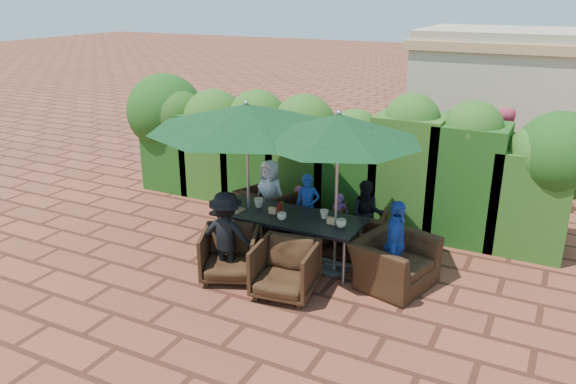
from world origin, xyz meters
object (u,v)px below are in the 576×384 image
at_px(chair_far_right, 362,228).
at_px(chair_near_left, 230,252).
at_px(umbrella_left, 247,117).
at_px(chair_far_mid, 317,219).
at_px(chair_far_left, 266,208).
at_px(umbrella_right, 338,128).
at_px(dining_table, 288,220).
at_px(chair_end_right, 395,255).
at_px(chair_near_right, 285,267).

relative_size(chair_far_right, chair_near_left, 0.90).
height_order(umbrella_left, chair_far_mid, umbrella_left).
bearing_deg(chair_near_left, umbrella_left, 80.00).
height_order(umbrella_left, chair_far_left, umbrella_left).
distance_m(chair_far_mid, chair_far_right, 0.84).
relative_size(umbrella_left, chair_far_right, 4.03).
xyz_separation_m(umbrella_right, chair_far_left, (-1.66, 0.86, -1.79)).
bearing_deg(chair_far_left, chair_far_right, -158.08).
xyz_separation_m(umbrella_right, chair_far_mid, (-0.72, 0.99, -1.87)).
bearing_deg(chair_far_mid, dining_table, 82.41).
relative_size(dining_table, chair_far_mid, 3.36).
bearing_deg(dining_table, chair_far_left, 136.03).
relative_size(umbrella_right, chair_near_left, 2.97).
bearing_deg(umbrella_right, chair_end_right, -1.01).
height_order(chair_far_mid, chair_end_right, chair_end_right).
xyz_separation_m(chair_far_left, chair_near_left, (0.37, -1.75, -0.01)).
relative_size(chair_far_mid, chair_end_right, 0.64).
distance_m(chair_far_mid, chair_end_right, 1.93).
xyz_separation_m(chair_far_right, chair_near_left, (-1.39, -1.77, 0.04)).
height_order(umbrella_left, chair_near_right, umbrella_left).
height_order(chair_far_left, chair_far_mid, chair_far_left).
distance_m(umbrella_left, chair_near_left, 2.04).
height_order(dining_table, umbrella_right, umbrella_right).
bearing_deg(chair_near_right, chair_far_right, 68.97).
height_order(dining_table, chair_near_right, chair_near_right).
height_order(dining_table, umbrella_left, umbrella_left).
distance_m(umbrella_left, umbrella_right, 1.51).
distance_m(chair_near_right, chair_end_right, 1.58).
bearing_deg(chair_near_left, dining_table, 37.85).
bearing_deg(dining_table, umbrella_right, -1.59).
distance_m(dining_table, chair_far_left, 1.24).
relative_size(chair_far_right, chair_end_right, 0.69).
distance_m(dining_table, chair_far_right, 1.28).
bearing_deg(chair_near_right, chair_far_mid, 93.77).
bearing_deg(umbrella_left, chair_near_left, -76.46).
height_order(chair_far_right, chair_end_right, chair_end_right).
height_order(chair_near_left, chair_end_right, chair_end_right).
distance_m(chair_far_mid, chair_near_left, 1.96).
height_order(chair_far_left, chair_near_left, chair_far_left).
distance_m(umbrella_right, chair_far_mid, 2.23).
bearing_deg(umbrella_left, dining_table, -1.50).
xyz_separation_m(chair_far_mid, chair_near_left, (-0.56, -1.88, 0.07)).
bearing_deg(chair_near_left, chair_far_left, 78.55).
bearing_deg(umbrella_left, chair_near_right, -40.74).
relative_size(umbrella_right, chair_far_right, 3.29).
height_order(chair_far_left, chair_near_right, chair_far_left).
bearing_deg(chair_far_mid, chair_near_right, 97.22).
relative_size(dining_table, chair_far_left, 2.77).
xyz_separation_m(umbrella_left, chair_end_right, (2.43, -0.06, -1.74)).
relative_size(dining_table, chair_near_left, 2.81).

